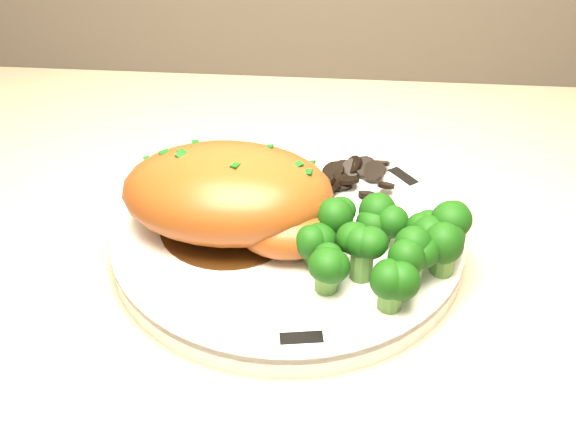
{
  "coord_description": "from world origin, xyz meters",
  "views": [
    {
      "loc": [
        0.1,
        1.23,
        1.34
      ],
      "look_at": [
        0.07,
        1.68,
        1.0
      ],
      "focal_mm": 45.0,
      "sensor_mm": 36.0,
      "label": 1
    }
  ],
  "objects": [
    {
      "name": "plate",
      "position": [
        0.07,
        1.68,
        0.98
      ],
      "size": [
        0.3,
        0.3,
        0.02
      ],
      "primitive_type": "cylinder",
      "rotation": [
        0.0,
        0.0,
        0.07
      ],
      "color": "white",
      "rests_on": "counter"
    },
    {
      "name": "rim_accent_0",
      "position": [
        0.16,
        1.76,
        0.99
      ],
      "size": [
        0.03,
        0.03,
        0.0
      ],
      "primitive_type": "cube",
      "rotation": [
        0.0,
        0.0,
        2.25
      ],
      "color": "black",
      "rests_on": "plate"
    },
    {
      "name": "broccoli_florets",
      "position": [
        0.14,
        1.63,
        1.01
      ],
      "size": [
        0.13,
        0.1,
        0.04
      ],
      "rotation": [
        0.0,
        0.0,
        0.2
      ],
      "color": "#558839",
      "rests_on": "plate"
    },
    {
      "name": "mushroom_pile",
      "position": [
        0.11,
        1.73,
        0.99
      ],
      "size": [
        0.08,
        0.06,
        0.02
      ],
      "color": "black",
      "rests_on": "plate"
    },
    {
      "name": "gravy_pool",
      "position": [
        0.02,
        1.68,
        0.99
      ],
      "size": [
        0.11,
        0.11,
        0.0
      ],
      "primitive_type": "cylinder",
      "color": "#3C200A",
      "rests_on": "plate"
    },
    {
      "name": "rim_accent_1",
      "position": [
        -0.05,
        1.72,
        0.99
      ],
      "size": [
        0.02,
        0.03,
        0.0
      ],
      "primitive_type": "cube",
      "rotation": [
        0.0,
        0.0,
        4.34
      ],
      "color": "black",
      "rests_on": "plate"
    },
    {
      "name": "rim_accent_2",
      "position": [
        0.09,
        1.56,
        0.99
      ],
      "size": [
        0.03,
        0.01,
        0.0
      ],
      "primitive_type": "cube",
      "rotation": [
        0.0,
        0.0,
        6.43
      ],
      "color": "black",
      "rests_on": "plate"
    },
    {
      "name": "chicken_breast",
      "position": [
        0.03,
        1.67,
        1.02
      ],
      "size": [
        0.17,
        0.11,
        0.06
      ],
      "rotation": [
        0.0,
        0.0,
        -0.0
      ],
      "color": "#944719",
      "rests_on": "plate"
    }
  ]
}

